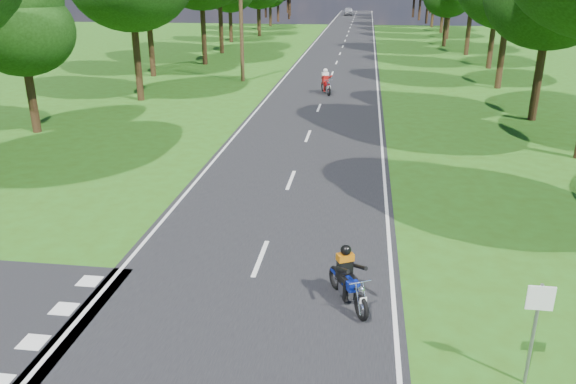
# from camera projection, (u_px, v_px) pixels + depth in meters

# --- Properties ---
(ground) EXTENTS (160.00, 160.00, 0.00)m
(ground) POSITION_uv_depth(u_px,v_px,m) (244.00, 300.00, 12.51)
(ground) COLOR #2C5212
(ground) RESTS_ON ground
(main_road) EXTENTS (7.00, 140.00, 0.02)m
(main_road) POSITION_uv_depth(u_px,v_px,m) (343.00, 47.00, 58.80)
(main_road) COLOR black
(main_road) RESTS_ON ground
(road_markings) EXTENTS (7.40, 140.00, 0.01)m
(road_markings) POSITION_uv_depth(u_px,v_px,m) (341.00, 49.00, 57.08)
(road_markings) COLOR silver
(road_markings) RESTS_ON main_road
(telegraph_pole) EXTENTS (1.20, 0.26, 8.00)m
(telegraph_pole) POSITION_uv_depth(u_px,v_px,m) (241.00, 20.00, 37.74)
(telegraph_pole) COLOR #382616
(telegraph_pole) RESTS_ON ground
(road_sign) EXTENTS (0.45, 0.07, 2.00)m
(road_sign) POSITION_uv_depth(u_px,v_px,m) (536.00, 318.00, 9.48)
(road_sign) COLOR slate
(road_sign) RESTS_ON ground
(rider_near_blue) EXTENTS (1.21, 1.68, 1.34)m
(rider_near_blue) POSITION_uv_depth(u_px,v_px,m) (348.00, 276.00, 12.14)
(rider_near_blue) COLOR #0D2093
(rider_near_blue) RESTS_ON main_road
(rider_far_red) EXTENTS (1.14, 1.93, 1.52)m
(rider_far_red) POSITION_uv_depth(u_px,v_px,m) (326.00, 81.00, 34.56)
(rider_far_red) COLOR #A70C10
(rider_far_red) RESTS_ON main_road
(distant_car) EXTENTS (1.92, 4.53, 1.53)m
(distant_car) POSITION_uv_depth(u_px,v_px,m) (348.00, 11.00, 108.39)
(distant_car) COLOR #A6A8AD
(distant_car) RESTS_ON main_road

